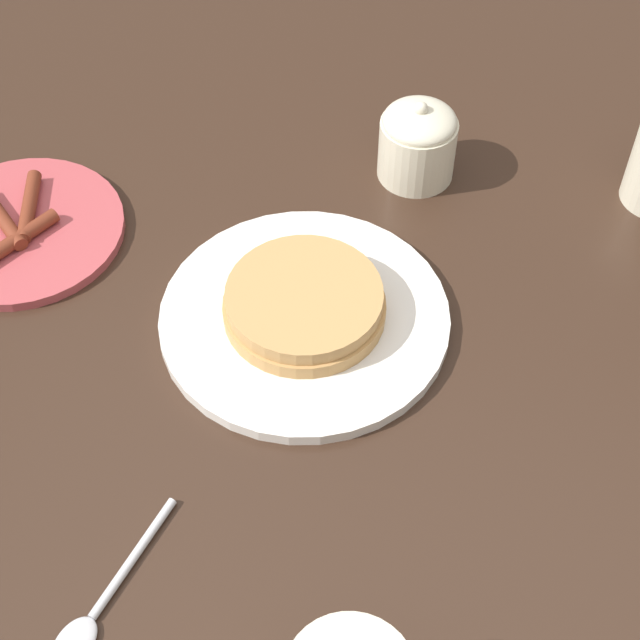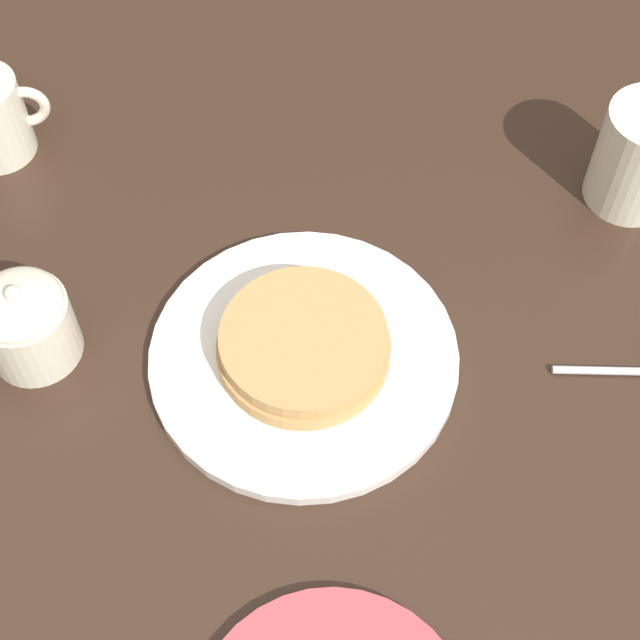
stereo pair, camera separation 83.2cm
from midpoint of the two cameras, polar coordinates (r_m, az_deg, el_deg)
The scene contains 5 objects.
dining_table at distance 0.83m, azimuth 14.84°, elevation -27.94°, with size 1.58×1.06×0.77m.
pancake_plate at distance 0.73m, azimuth 16.02°, elevation -22.83°, with size 0.26×0.26×0.04m.
side_plate_bacon at distance 0.76m, azimuth -6.99°, elevation -15.58°, with size 0.20×0.20×0.02m.
sugar_bowl at distance 0.82m, azimuth 21.56°, elevation -7.99°, with size 0.08×0.08×0.09m.
spoon at distance 0.70m, azimuth 4.55°, elevation -45.83°, with size 0.15×0.05×0.01m.
Camera 1 is at (0.49, 0.15, 1.45)m, focal length 55.00 mm.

